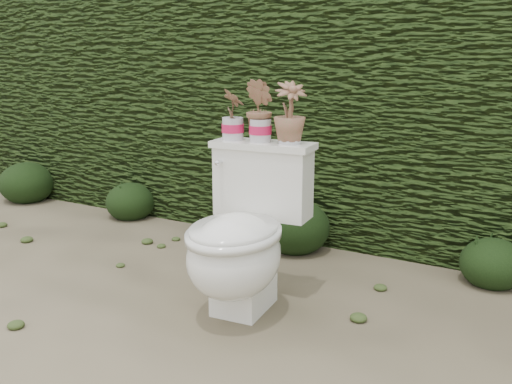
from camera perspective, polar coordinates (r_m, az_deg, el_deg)
The scene contains 10 objects.
ground at distance 2.85m, azimuth -6.39°, elevation -11.15°, with size 60.00×60.00×0.00m, color #85795C.
hedge at distance 4.01m, azimuth 6.80°, elevation 8.07°, with size 8.00×1.00×1.60m, color #2D4416.
toilet at distance 2.65m, azimuth -1.42°, elevation -4.74°, with size 0.51×0.71×0.78m.
potted_plant_left at distance 2.81m, azimuth -2.35°, elevation 7.61°, with size 0.12×0.08×0.23m, color #216A21.
potted_plant_center at distance 2.75m, azimuth 0.44°, elevation 8.00°, with size 0.16×0.13×0.29m, color #216A21.
potted_plant_right at distance 2.69m, azimuth 3.40°, elevation 7.75°, with size 0.15×0.15×0.28m, color #216A21.
liriope_clump_0 at distance 5.05m, azimuth -21.98°, elevation 1.14°, with size 0.43×0.43×0.35m, color black.
liriope_clump_1 at distance 4.32m, azimuth -12.47°, elevation -0.61°, with size 0.36×0.36×0.29m, color black.
liriope_clump_2 at distance 3.53m, azimuth 3.91°, elevation -3.06°, with size 0.43×0.43×0.35m, color black.
liriope_clump_3 at distance 3.27m, azimuth 22.66°, elevation -6.18°, with size 0.34×0.34×0.27m, color black.
Camera 1 is at (1.52, -2.08, 1.20)m, focal length 40.00 mm.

